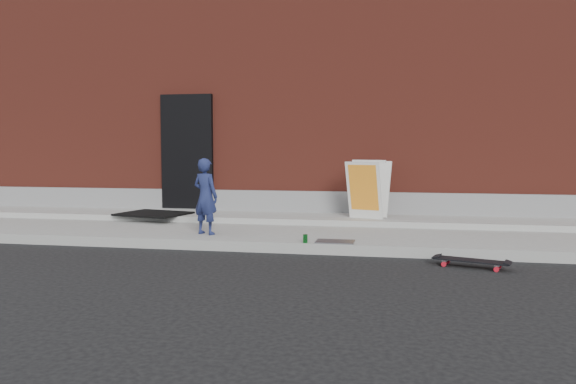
% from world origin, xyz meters
% --- Properties ---
extents(ground, '(80.00, 80.00, 0.00)m').
position_xyz_m(ground, '(0.00, 0.00, 0.00)').
color(ground, black).
rests_on(ground, ground).
extents(sidewalk, '(20.00, 3.00, 0.15)m').
position_xyz_m(sidewalk, '(0.00, 1.50, 0.07)').
color(sidewalk, gray).
rests_on(sidewalk, ground).
extents(apron, '(20.00, 1.20, 0.10)m').
position_xyz_m(apron, '(0.00, 2.40, 0.20)').
color(apron, gray).
rests_on(apron, sidewalk).
extents(building, '(20.00, 8.10, 5.00)m').
position_xyz_m(building, '(-0.00, 6.99, 2.50)').
color(building, maroon).
rests_on(building, ground).
extents(child, '(0.50, 0.41, 1.17)m').
position_xyz_m(child, '(-1.39, 0.55, 0.73)').
color(child, '#1C234E').
rests_on(child, sidewalk).
extents(skateboard, '(0.92, 0.49, 0.10)m').
position_xyz_m(skateboard, '(2.39, -0.48, 0.08)').
color(skateboard, red).
rests_on(skateboard, ground).
extents(pizza_sign, '(0.80, 0.87, 1.01)m').
position_xyz_m(pizza_sign, '(0.99, 2.27, 0.76)').
color(pizza_sign, silver).
rests_on(pizza_sign, apron).
extents(soda_can, '(0.09, 0.09, 0.12)m').
position_xyz_m(soda_can, '(0.24, 0.06, 0.21)').
color(soda_can, '#187C29').
rests_on(soda_can, sidewalk).
extents(doormat, '(1.36, 1.19, 0.03)m').
position_xyz_m(doormat, '(-2.90, 2.00, 0.27)').
color(doormat, black).
rests_on(doormat, apron).
extents(utility_plate, '(0.54, 0.35, 0.02)m').
position_xyz_m(utility_plate, '(0.64, 0.20, 0.16)').
color(utility_plate, '#535458').
rests_on(utility_plate, sidewalk).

